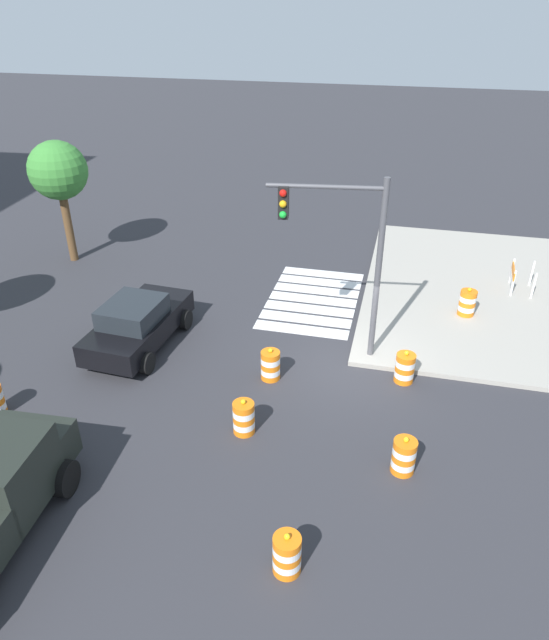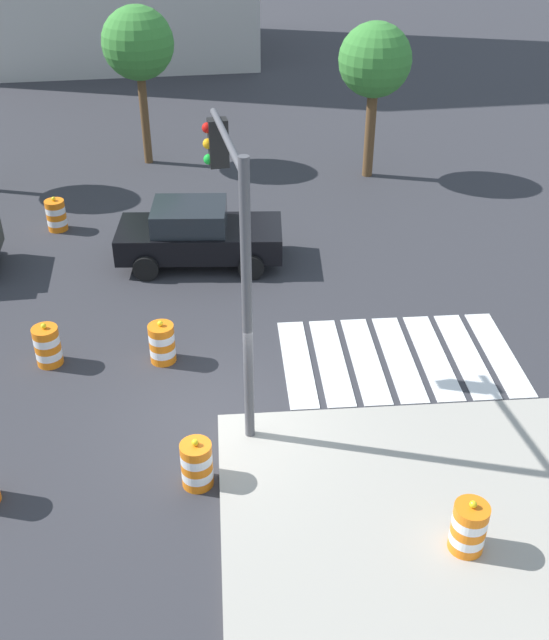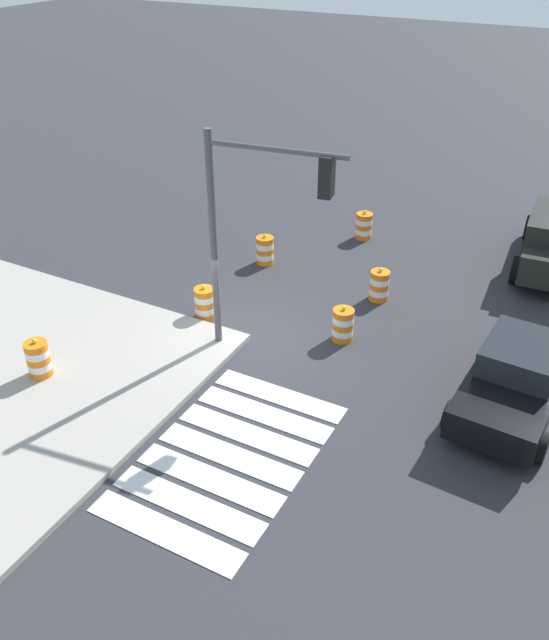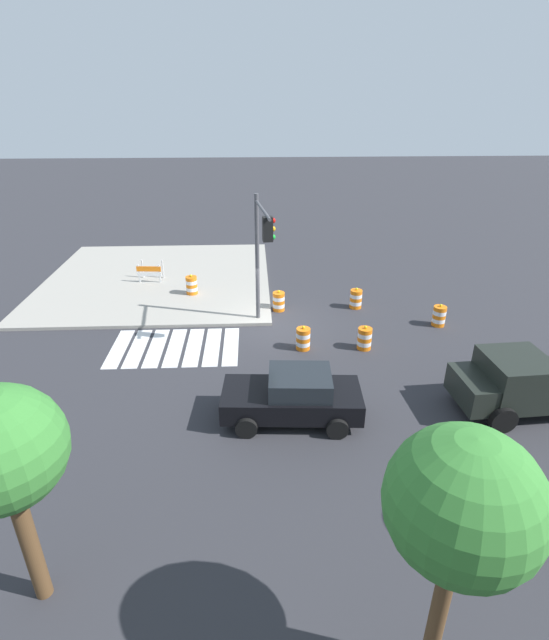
{
  "view_description": "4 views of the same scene",
  "coord_description": "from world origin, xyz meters",
  "px_view_note": "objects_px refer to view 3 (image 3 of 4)",
  "views": [
    {
      "loc": [
        -14.52,
        -1.22,
        9.89
      ],
      "look_at": [
        0.41,
        2.39,
        1.05
      ],
      "focal_mm": 32.25,
      "sensor_mm": 36.0,
      "label": 1
    },
    {
      "loc": [
        0.2,
        -11.49,
        9.76
      ],
      "look_at": [
        1.3,
        2.39,
        0.75
      ],
      "focal_mm": 42.61,
      "sensor_mm": 36.0,
      "label": 2
    },
    {
      "loc": [
        12.5,
        7.42,
        9.67
      ],
      "look_at": [
        0.07,
        0.76,
        0.87
      ],
      "focal_mm": 37.02,
      "sensor_mm": 36.0,
      "label": 3
    },
    {
      "loc": [
        0.77,
        19.01,
        9.37
      ],
      "look_at": [
        -0.06,
        1.13,
        0.82
      ],
      "focal_mm": 26.98,
      "sensor_mm": 36.0,
      "label": 4
    }
  ],
  "objects_px": {
    "traffic_barrel_crosswalk_end": "(364,226)",
    "traffic_barrel_on_sidewalk": "(38,359)",
    "sports_car": "(516,378)",
    "traffic_barrel_lane_center": "(379,285)",
    "traffic_barrel_median_far": "(265,250)",
    "traffic_light_pole": "(258,210)",
    "traffic_barrel_median_near": "(343,325)",
    "traffic_barrel_far_curb": "(205,303)"
  },
  "relations": [
    {
      "from": "traffic_barrel_far_curb",
      "to": "traffic_light_pole",
      "type": "distance_m",
      "value": 4.17
    },
    {
      "from": "traffic_light_pole",
      "to": "traffic_barrel_on_sidewalk",
      "type": "bearing_deg",
      "value": -49.93
    },
    {
      "from": "traffic_barrel_median_near",
      "to": "traffic_barrel_median_far",
      "type": "bearing_deg",
      "value": -126.48
    },
    {
      "from": "traffic_barrel_crosswalk_end",
      "to": "traffic_light_pole",
      "type": "bearing_deg",
      "value": 1.87
    },
    {
      "from": "traffic_barrel_median_near",
      "to": "traffic_barrel_on_sidewalk",
      "type": "relative_size",
      "value": 1.0
    },
    {
      "from": "traffic_barrel_crosswalk_end",
      "to": "traffic_barrel_on_sidewalk",
      "type": "bearing_deg",
      "value": -18.91
    },
    {
      "from": "traffic_barrel_crosswalk_end",
      "to": "traffic_barrel_far_curb",
      "type": "xyz_separation_m",
      "value": [
        6.95,
        -1.94,
        0.0
      ]
    },
    {
      "from": "traffic_barrel_crosswalk_end",
      "to": "traffic_barrel_on_sidewalk",
      "type": "relative_size",
      "value": 1.0
    },
    {
      "from": "traffic_barrel_lane_center",
      "to": "traffic_light_pole",
      "type": "xyz_separation_m",
      "value": [
        4.04,
        -1.7,
        3.46
      ]
    },
    {
      "from": "sports_car",
      "to": "traffic_barrel_lane_center",
      "type": "height_order",
      "value": "sports_car"
    },
    {
      "from": "sports_car",
      "to": "traffic_barrel_median_near",
      "type": "xyz_separation_m",
      "value": [
        -0.76,
        -4.49,
        -0.36
      ]
    },
    {
      "from": "traffic_barrel_far_curb",
      "to": "traffic_light_pole",
      "type": "xyz_separation_m",
      "value": [
        0.81,
        2.19,
        3.46
      ]
    },
    {
      "from": "traffic_barrel_on_sidewalk",
      "to": "traffic_barrel_median_far",
      "type": "bearing_deg",
      "value": 167.45
    },
    {
      "from": "traffic_barrel_lane_center",
      "to": "traffic_barrel_on_sidewalk",
      "type": "relative_size",
      "value": 1.0
    },
    {
      "from": "traffic_barrel_median_far",
      "to": "traffic_barrel_lane_center",
      "type": "xyz_separation_m",
      "value": [
        0.46,
        4.02,
        0.0
      ]
    },
    {
      "from": "traffic_barrel_crosswalk_end",
      "to": "traffic_barrel_median_far",
      "type": "relative_size",
      "value": 1.0
    },
    {
      "from": "traffic_barrel_median_near",
      "to": "traffic_barrel_crosswalk_end",
      "type": "bearing_deg",
      "value": -163.23
    },
    {
      "from": "traffic_barrel_far_curb",
      "to": "traffic_light_pole",
      "type": "height_order",
      "value": "traffic_light_pole"
    },
    {
      "from": "traffic_light_pole",
      "to": "traffic_barrel_far_curb",
      "type": "bearing_deg",
      "value": -110.41
    },
    {
      "from": "traffic_barrel_median_far",
      "to": "traffic_barrel_median_near",
      "type": "bearing_deg",
      "value": 53.52
    },
    {
      "from": "traffic_barrel_median_near",
      "to": "traffic_barrel_lane_center",
      "type": "height_order",
      "value": "same"
    },
    {
      "from": "traffic_barrel_median_near",
      "to": "traffic_light_pole",
      "type": "distance_m",
      "value": 4.13
    },
    {
      "from": "traffic_barrel_on_sidewalk",
      "to": "traffic_light_pole",
      "type": "height_order",
      "value": "traffic_light_pole"
    },
    {
      "from": "sports_car",
      "to": "traffic_barrel_lane_center",
      "type": "relative_size",
      "value": 4.32
    },
    {
      "from": "traffic_barrel_far_curb",
      "to": "traffic_barrel_crosswalk_end",
      "type": "bearing_deg",
      "value": 164.44
    },
    {
      "from": "traffic_light_pole",
      "to": "traffic_barrel_median_far",
      "type": "bearing_deg",
      "value": -152.65
    },
    {
      "from": "sports_car",
      "to": "traffic_barrel_median_far",
      "type": "bearing_deg",
      "value": -113.56
    },
    {
      "from": "traffic_light_pole",
      "to": "traffic_barrel_crosswalk_end",
      "type": "bearing_deg",
      "value": -178.13
    },
    {
      "from": "traffic_barrel_on_sidewalk",
      "to": "traffic_light_pole",
      "type": "xyz_separation_m",
      "value": [
        -3.44,
        4.09,
        3.31
      ]
    },
    {
      "from": "traffic_barrel_far_curb",
      "to": "traffic_light_pole",
      "type": "bearing_deg",
      "value": 69.59
    },
    {
      "from": "traffic_barrel_far_curb",
      "to": "traffic_barrel_on_sidewalk",
      "type": "xyz_separation_m",
      "value": [
        4.26,
        -1.9,
        0.15
      ]
    },
    {
      "from": "traffic_barrel_crosswalk_end",
      "to": "traffic_barrel_median_near",
      "type": "relative_size",
      "value": 1.0
    },
    {
      "from": "traffic_barrel_median_near",
      "to": "traffic_barrel_far_curb",
      "type": "height_order",
      "value": "same"
    },
    {
      "from": "traffic_barrel_median_far",
      "to": "traffic_barrel_on_sidewalk",
      "type": "bearing_deg",
      "value": -12.55
    },
    {
      "from": "traffic_barrel_crosswalk_end",
      "to": "traffic_barrel_median_near",
      "type": "distance_m",
      "value": 6.45
    },
    {
      "from": "traffic_barrel_median_near",
      "to": "traffic_barrel_median_far",
      "type": "distance_m",
      "value": 4.89
    },
    {
      "from": "traffic_barrel_median_far",
      "to": "traffic_light_pole",
      "type": "height_order",
      "value": "traffic_light_pole"
    },
    {
      "from": "traffic_barrel_median_far",
      "to": "traffic_barrel_crosswalk_end",
      "type": "bearing_deg",
      "value": 147.64
    },
    {
      "from": "sports_car",
      "to": "traffic_barrel_lane_center",
      "type": "xyz_separation_m",
      "value": [
        -3.21,
        -4.4,
        -0.36
      ]
    },
    {
      "from": "sports_car",
      "to": "traffic_barrel_far_curb",
      "type": "xyz_separation_m",
      "value": [
        0.01,
        -8.28,
        -0.36
      ]
    },
    {
      "from": "traffic_barrel_median_near",
      "to": "traffic_light_pole",
      "type": "bearing_deg",
      "value": -45.35
    },
    {
      "from": "sports_car",
      "to": "traffic_light_pole",
      "type": "height_order",
      "value": "traffic_light_pole"
    }
  ]
}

